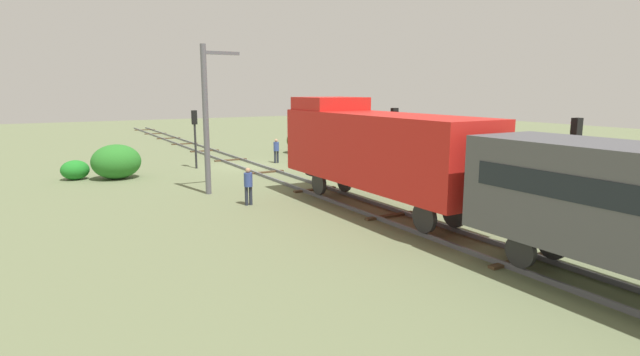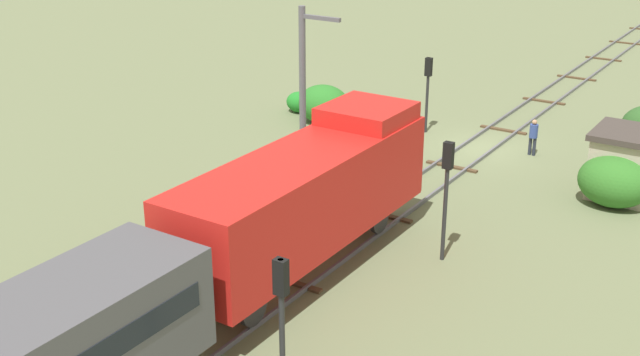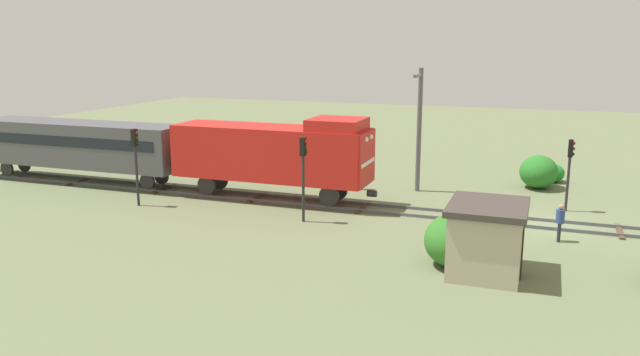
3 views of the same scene
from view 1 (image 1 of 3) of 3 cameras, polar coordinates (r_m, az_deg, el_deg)
The scene contains 14 objects.
ground_plane at distance 33.98m, azimuth -8.37°, elevation 1.34°, with size 112.26×112.26×0.00m, color #66704C.
railway_track at distance 33.97m, azimuth -8.37°, elevation 1.46°, with size 2.40×74.84×0.16m.
locomotive at distance 20.95m, azimuth 6.34°, elevation 3.59°, with size 2.90×11.60×4.60m.
traffic_signal_near at distance 33.42m, azimuth -14.13°, elevation 5.56°, with size 0.32×0.34×3.78m.
traffic_signal_mid at distance 25.42m, azimuth 8.44°, elevation 5.04°, with size 0.32×0.34×4.21m.
traffic_signal_far at distance 19.11m, azimuth 27.02°, elevation 2.32°, with size 0.32×0.34×4.19m.
worker_near_track at distance 35.16m, azimuth -5.02°, elevation 3.34°, with size 0.38×0.38×1.70m.
worker_by_signal at distance 22.45m, azimuth -8.20°, elevation -0.60°, with size 0.38×0.38×1.70m.
catenary_mast at distance 24.95m, azimuth -12.79°, elevation 6.97°, with size 1.94×0.28×7.25m.
relay_hut at distance 35.30m, azimuth 4.38°, elevation 4.03°, with size 3.50×2.90×2.74m.
bush_near at distance 40.68m, azimuth -1.92°, elevation 4.33°, with size 2.80×2.29×2.04m, color #2D5A26.
bush_mid at distance 31.83m, azimuth -26.21°, elevation 0.83°, with size 1.55×1.27×1.13m, color #217D26.
bush_far at distance 31.07m, azimuth -22.26°, elevation 1.73°, with size 2.75×2.25×2.00m, color #297426.
bush_back at distance 34.02m, azimuth 4.95°, elevation 3.17°, with size 2.82×2.31×2.05m, color #317226.
Camera 1 is at (12.36, 31.23, 5.15)m, focal length 28.00 mm.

